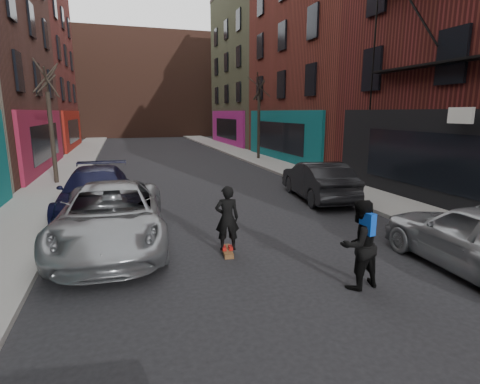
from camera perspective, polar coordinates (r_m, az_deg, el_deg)
sidewalk_left at (r=31.60m, az=-23.10°, el=5.08°), size 2.50×84.00×0.13m
sidewalk_right at (r=32.81m, az=-0.74°, el=6.28°), size 2.50×84.00×0.13m
buildings_right at (r=24.40m, az=28.10°, el=21.63°), size 12.00×56.00×16.00m
building_far at (r=57.47m, az=-14.81°, el=15.33°), size 40.00×10.00×14.00m
tree_left_far at (r=19.52m, az=-27.03°, el=10.74°), size 2.00×2.00×6.50m
tree_right_far at (r=26.93m, az=2.89°, el=12.37°), size 2.00×2.00×6.80m
parked_left_far at (r=10.18m, az=-18.99°, el=-3.46°), size 2.92×5.84×1.59m
parked_left_end at (r=13.49m, az=-21.12°, el=0.04°), size 2.44×5.46×1.56m
parked_right_end at (r=15.10m, az=11.77°, el=1.74°), size 2.18×4.76×1.51m
skateboard at (r=9.32m, az=-1.94°, el=-9.02°), size 0.34×0.82×0.10m
skateboarder at (r=9.05m, az=-1.98°, el=-4.00°), size 0.63×0.46×1.60m
pedestrian at (r=7.69m, az=17.69°, el=-7.57°), size 0.95×0.79×1.78m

